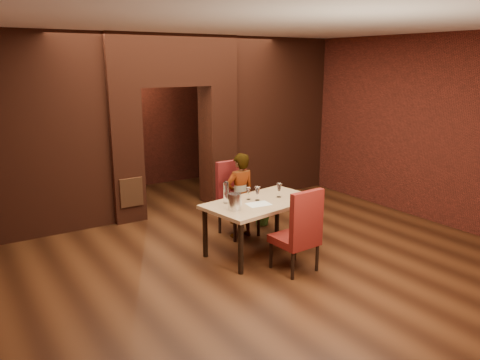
# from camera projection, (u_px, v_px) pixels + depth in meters

# --- Properties ---
(floor) EXTENTS (8.00, 8.00, 0.00)m
(floor) POSITION_uv_depth(u_px,v_px,m) (231.00, 242.00, 7.28)
(floor) COLOR #432210
(floor) RESTS_ON ground
(ceiling) EXTENTS (7.00, 8.00, 0.04)m
(ceiling) POSITION_uv_depth(u_px,v_px,m) (230.00, 27.00, 6.49)
(ceiling) COLOR silver
(ceiling) RESTS_ON ground
(wall_back) EXTENTS (7.00, 0.04, 3.20)m
(wall_back) POSITION_uv_depth(u_px,v_px,m) (133.00, 115.00, 10.13)
(wall_back) COLOR maroon
(wall_back) RESTS_ON ground
(wall_right) EXTENTS (0.04, 8.00, 3.20)m
(wall_right) POSITION_uv_depth(u_px,v_px,m) (389.00, 124.00, 8.74)
(wall_right) COLOR maroon
(wall_right) RESTS_ON ground
(pillar_left) EXTENTS (0.55, 0.55, 2.30)m
(pillar_left) POSITION_uv_depth(u_px,v_px,m) (123.00, 155.00, 8.12)
(pillar_left) COLOR maroon
(pillar_left) RESTS_ON ground
(pillar_right) EXTENTS (0.55, 0.55, 2.30)m
(pillar_right) POSITION_uv_depth(u_px,v_px,m) (218.00, 145.00, 9.12)
(pillar_right) COLOR maroon
(pillar_right) RESTS_ON ground
(lintel) EXTENTS (2.45, 0.55, 0.90)m
(lintel) POSITION_uv_depth(u_px,v_px,m) (170.00, 60.00, 8.22)
(lintel) COLOR maroon
(lintel) RESTS_ON ground
(wing_wall_left) EXTENTS (2.28, 0.35, 3.20)m
(wing_wall_left) POSITION_uv_depth(u_px,v_px,m) (34.00, 136.00, 7.26)
(wing_wall_left) COLOR maroon
(wing_wall_left) RESTS_ON ground
(wing_wall_right) EXTENTS (2.28, 0.35, 3.20)m
(wing_wall_right) POSITION_uv_depth(u_px,v_px,m) (276.00, 117.00, 9.76)
(wing_wall_right) COLOR maroon
(wing_wall_right) RESTS_ON ground
(vent_panel) EXTENTS (0.40, 0.03, 0.50)m
(vent_panel) POSITION_uv_depth(u_px,v_px,m) (131.00, 192.00, 8.02)
(vent_panel) COLOR #AC5C32
(vent_panel) RESTS_ON ground
(rear_door) EXTENTS (0.90, 0.08, 2.10)m
(rear_door) POSITION_uv_depth(u_px,v_px,m) (118.00, 142.00, 10.01)
(rear_door) COLOR black
(rear_door) RESTS_ON ground
(rear_door_frame) EXTENTS (1.02, 0.04, 2.22)m
(rear_door_frame) POSITION_uv_depth(u_px,v_px,m) (118.00, 143.00, 9.97)
(rear_door_frame) COLOR black
(rear_door_frame) RESTS_ON ground
(dining_table) EXTENTS (1.77, 1.16, 0.77)m
(dining_table) POSITION_uv_depth(u_px,v_px,m) (261.00, 226.00, 6.86)
(dining_table) COLOR tan
(dining_table) RESTS_ON ground
(chair_far) EXTENTS (0.55, 0.55, 1.19)m
(chair_far) POSITION_uv_depth(u_px,v_px,m) (239.00, 199.00, 7.46)
(chair_far) COLOR maroon
(chair_far) RESTS_ON ground
(chair_near) EXTENTS (0.55, 0.55, 1.14)m
(chair_near) POSITION_uv_depth(u_px,v_px,m) (295.00, 229.00, 6.19)
(chair_near) COLOR maroon
(chair_near) RESTS_ON ground
(person_seated) EXTENTS (0.51, 0.34, 1.36)m
(person_seated) POSITION_uv_depth(u_px,v_px,m) (240.00, 196.00, 7.37)
(person_seated) COLOR white
(person_seated) RESTS_ON ground
(wine_glass_a) EXTENTS (0.07, 0.07, 0.18)m
(wine_glass_a) POSITION_uv_depth(u_px,v_px,m) (248.00, 194.00, 6.81)
(wine_glass_a) COLOR white
(wine_glass_a) RESTS_ON dining_table
(wine_glass_b) EXTENTS (0.08, 0.08, 0.21)m
(wine_glass_b) POSITION_uv_depth(u_px,v_px,m) (257.00, 194.00, 6.77)
(wine_glass_b) COLOR white
(wine_glass_b) RESTS_ON dining_table
(wine_glass_c) EXTENTS (0.08, 0.08, 0.21)m
(wine_glass_c) POSITION_uv_depth(u_px,v_px,m) (279.00, 190.00, 6.93)
(wine_glass_c) COLOR white
(wine_glass_c) RESTS_ON dining_table
(tasting_sheet) EXTENTS (0.36, 0.28, 0.00)m
(tasting_sheet) POSITION_uv_depth(u_px,v_px,m) (259.00, 204.00, 6.60)
(tasting_sheet) COLOR white
(tasting_sheet) RESTS_ON dining_table
(wine_bucket) EXTENTS (0.19, 0.19, 0.23)m
(wine_bucket) POSITION_uv_depth(u_px,v_px,m) (235.00, 202.00, 6.34)
(wine_bucket) COLOR silver
(wine_bucket) RESTS_ON dining_table
(water_bottle) EXTENTS (0.08, 0.08, 0.32)m
(water_bottle) POSITION_uv_depth(u_px,v_px,m) (226.00, 192.00, 6.63)
(water_bottle) COLOR white
(water_bottle) RESTS_ON dining_table
(potted_plant) EXTENTS (0.55, 0.54, 0.46)m
(potted_plant) POSITION_uv_depth(u_px,v_px,m) (262.00, 212.00, 8.02)
(potted_plant) COLOR #38712A
(potted_plant) RESTS_ON ground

